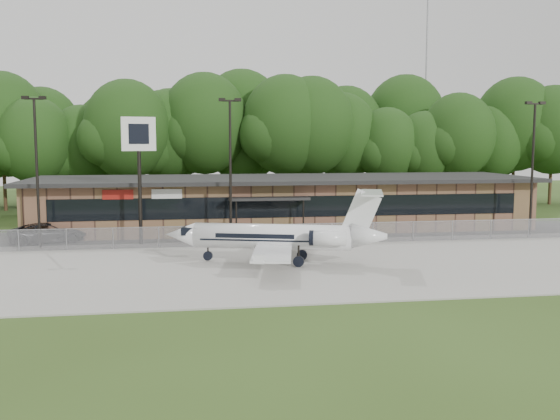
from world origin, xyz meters
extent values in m
plane|color=#314418|center=(0.00, 0.00, 0.00)|extent=(160.00, 160.00, 0.00)
cube|color=#9E9B93|center=(0.00, 8.00, 0.04)|extent=(64.00, 18.00, 0.08)
cube|color=#383835|center=(0.00, 19.50, 0.03)|extent=(50.00, 9.00, 0.06)
cube|color=brown|center=(0.00, 24.00, 2.00)|extent=(40.00, 10.00, 4.00)
cube|color=black|center=(0.00, 18.98, 2.30)|extent=(36.00, 0.08, 1.60)
cube|color=black|center=(0.00, 23.50, 4.15)|extent=(41.00, 11.50, 0.30)
cube|color=black|center=(-2.00, 18.40, 3.00)|extent=(6.00, 1.60, 0.20)
cube|color=maroon|center=(-13.00, 18.95, 3.40)|extent=(2.20, 0.06, 0.70)
cube|color=silver|center=(-9.50, 18.95, 3.40)|extent=(2.20, 0.06, 0.70)
cube|color=gray|center=(0.00, 15.00, 0.75)|extent=(46.00, 0.03, 1.50)
cube|color=gray|center=(0.00, 15.00, 1.50)|extent=(46.00, 0.04, 0.04)
cylinder|color=gray|center=(22.00, 48.00, 12.50)|extent=(0.20, 0.20, 25.00)
cylinder|color=black|center=(-18.00, 16.50, 5.00)|extent=(0.18, 0.18, 10.00)
cube|color=black|center=(-18.00, 16.50, 10.05)|extent=(1.20, 0.12, 0.12)
cube|color=black|center=(-18.55, 16.50, 10.12)|extent=(0.45, 0.30, 0.22)
cube|color=black|center=(-17.45, 16.50, 10.12)|extent=(0.45, 0.30, 0.22)
cylinder|color=black|center=(-5.00, 16.50, 5.00)|extent=(0.18, 0.18, 10.00)
cube|color=black|center=(-5.00, 16.50, 10.05)|extent=(1.20, 0.12, 0.12)
cube|color=black|center=(-5.55, 16.50, 10.12)|extent=(0.45, 0.30, 0.22)
cube|color=black|center=(-4.45, 16.50, 10.12)|extent=(0.45, 0.30, 0.22)
cylinder|color=black|center=(18.00, 16.50, 5.00)|extent=(0.18, 0.18, 10.00)
cube|color=black|center=(18.00, 16.50, 10.05)|extent=(1.20, 0.12, 0.12)
cube|color=black|center=(17.45, 16.50, 10.12)|extent=(0.45, 0.30, 0.22)
cube|color=black|center=(18.55, 16.50, 10.12)|extent=(0.45, 0.30, 0.22)
cylinder|color=white|center=(-3.19, 8.56, 1.58)|extent=(9.33, 4.08, 1.49)
cone|color=white|center=(-8.53, 10.16, 1.58)|extent=(2.21, 1.96, 1.49)
cone|color=white|center=(2.24, 6.94, 1.72)|extent=(2.38, 2.01, 1.49)
cube|color=white|center=(-3.62, 5.49, 1.16)|extent=(3.55, 5.93, 0.11)
cube|color=white|center=(-1.86, 11.37, 1.16)|extent=(3.55, 5.93, 0.11)
cylinder|color=white|center=(-0.31, 6.49, 1.72)|extent=(2.20, 1.39, 0.84)
cylinder|color=white|center=(0.35, 8.72, 1.72)|extent=(2.20, 1.39, 0.84)
cube|color=white|center=(1.80, 7.07, 3.07)|extent=(2.22, 0.78, 2.80)
cube|color=white|center=(2.33, 6.91, 4.23)|extent=(2.38, 4.44, 0.09)
cube|color=black|center=(-7.90, 9.97, 1.84)|extent=(1.21, 1.33, 0.46)
cube|color=black|center=(-1.58, 8.08, 0.33)|extent=(1.35, 2.35, 0.65)
cylinder|color=black|center=(-6.92, 9.68, 0.33)|extent=(0.69, 0.69, 0.20)
imported|color=#28282A|center=(-17.92, 18.64, 0.73)|extent=(5.77, 3.98, 1.46)
cylinder|color=black|center=(-11.29, 16.80, 4.24)|extent=(0.30, 0.30, 8.49)
cube|color=silver|center=(-11.29, 16.80, 7.75)|extent=(2.34, 0.73, 2.33)
cube|color=black|center=(-11.26, 16.66, 7.75)|extent=(1.36, 0.32, 1.38)
camera|label=1|loc=(-8.40, -27.38, 7.22)|focal=40.00mm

